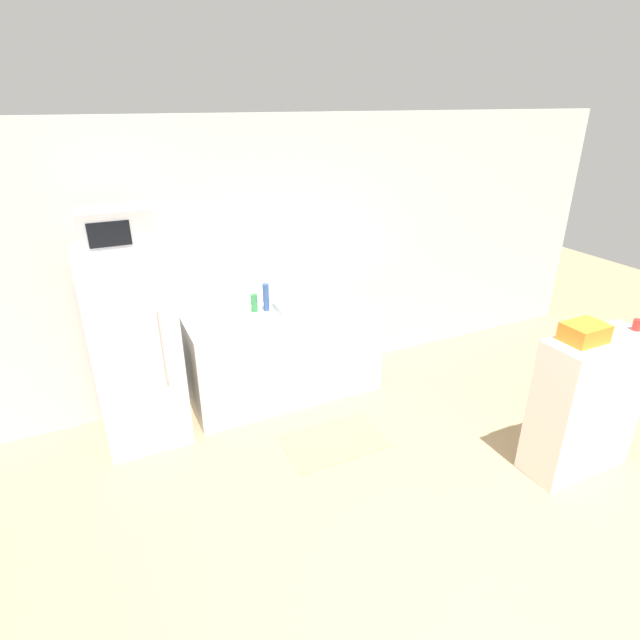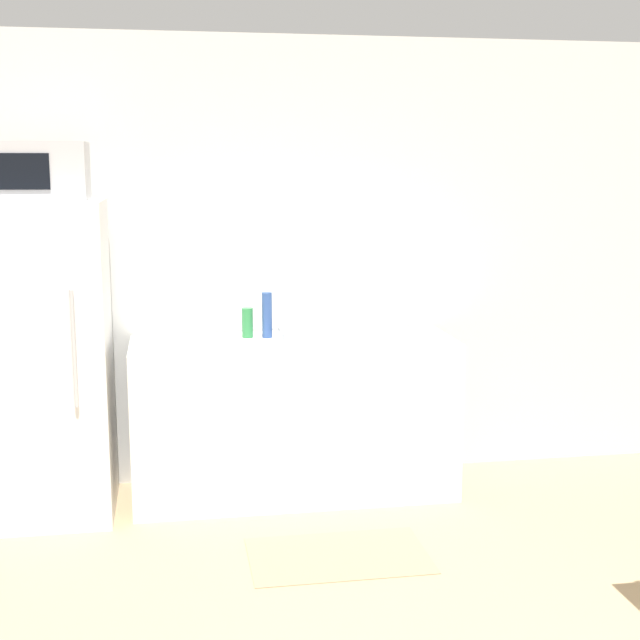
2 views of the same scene
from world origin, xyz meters
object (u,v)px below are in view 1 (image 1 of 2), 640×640
at_px(microwave, 115,228).
at_px(bottle_short, 254,303).
at_px(refrigerator, 135,348).
at_px(jar, 637,325).
at_px(bottle_tall, 266,297).
at_px(basket, 585,333).

xyz_separation_m(microwave, bottle_short, (1.09, 0.19, -0.85)).
xyz_separation_m(refrigerator, jar, (3.38, -1.89, 0.33)).
bearing_deg(microwave, bottle_tall, 8.10).
distance_m(refrigerator, bottle_tall, 1.22).
distance_m(bottle_tall, jar, 3.00).
relative_size(bottle_tall, jar, 3.08).
distance_m(microwave, bottle_tall, 1.46).
bearing_deg(bottle_tall, microwave, -171.90).
bearing_deg(jar, microwave, 150.77).
bearing_deg(microwave, jar, -29.23).
bearing_deg(basket, bottle_tall, 129.46).
height_order(refrigerator, jar, refrigerator).
bearing_deg(bottle_tall, jar, -43.40).
height_order(bottle_short, basket, basket).
xyz_separation_m(bottle_tall, bottle_short, (-0.11, 0.02, -0.05)).
bearing_deg(bottle_tall, bottle_short, 167.59).
bearing_deg(jar, bottle_short, 137.67).
distance_m(refrigerator, basket, 3.42).
distance_m(microwave, bottle_short, 1.40).
bearing_deg(bottle_short, refrigerator, -169.92).
height_order(bottle_tall, basket, basket).
relative_size(basket, jar, 3.52).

